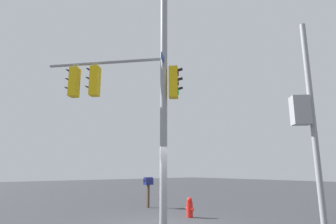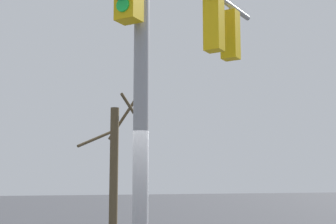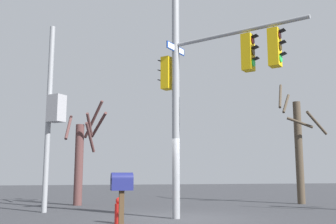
# 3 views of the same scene
# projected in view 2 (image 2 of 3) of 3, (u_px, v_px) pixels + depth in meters

# --- Properties ---
(bare_tree_across_street) EXTENTS (2.43, 2.44, 4.53)m
(bare_tree_across_street) POSITION_uv_depth(u_px,v_px,m) (114.00, 162.00, 15.93)
(bare_tree_across_street) COLOR brown
(bare_tree_across_street) RESTS_ON ground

